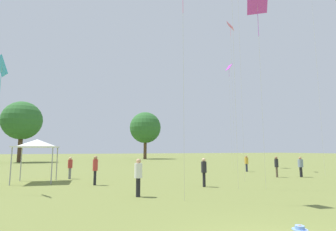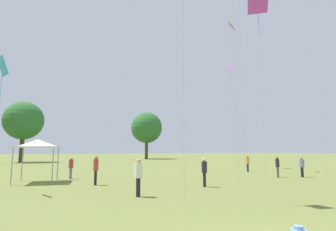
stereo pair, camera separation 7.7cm
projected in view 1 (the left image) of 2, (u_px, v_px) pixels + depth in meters
name	position (u px, v px, depth m)	size (l,w,h in m)	color
person_standing_1	(301.00, 165.00, 21.31)	(0.50, 0.50, 1.63)	black
person_standing_2	(138.00, 174.00, 12.44)	(0.53, 0.53, 1.78)	black
person_standing_3	(95.00, 167.00, 16.50)	(0.44, 0.44, 1.82)	black
person_standing_4	(276.00, 165.00, 21.15)	(0.39, 0.39, 1.66)	brown
person_standing_5	(246.00, 162.00, 26.57)	(0.52, 0.52, 1.62)	#282D42
person_standing_6	(204.00, 169.00, 15.77)	(0.42, 0.42, 1.70)	black
person_standing_7	(70.00, 166.00, 20.03)	(0.47, 0.47, 1.66)	slate
canopy_tent	(37.00, 144.00, 18.03)	(2.92, 2.92, 2.91)	white
kite_2	(229.00, 71.00, 34.28)	(0.62, 0.98, 13.35)	#B738C6
kite_3	(231.00, 31.00, 29.70)	(1.22, 1.22, 16.60)	pink
kite_6	(257.00, 9.00, 16.27)	(1.53, 1.48, 11.57)	#B738C6
kite_8	(2.00, 69.00, 14.04)	(0.77, 1.09, 7.15)	#339EDB
distant_tree_0	(22.00, 121.00, 47.25)	(6.89, 6.89, 10.92)	#473323
distant_tree_2	(145.00, 128.00, 64.75)	(7.64, 7.64, 11.49)	brown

